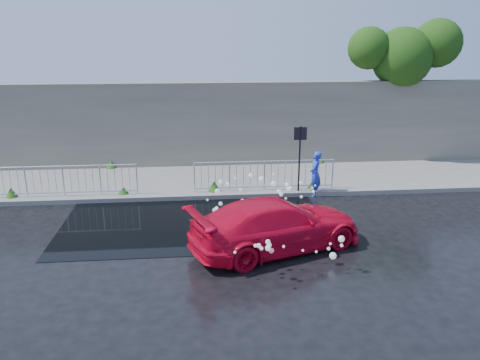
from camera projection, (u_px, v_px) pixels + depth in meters
name	position (u px, v px, depth m)	size (l,w,h in m)	color
ground	(178.00, 234.00, 13.48)	(90.00, 90.00, 0.00)	black
pavement	(182.00, 181.00, 18.22)	(30.00, 4.00, 0.15)	#63625E
curb	(180.00, 197.00, 16.32)	(30.00, 0.25, 0.16)	#63625E
retaining_wall	(182.00, 125.00, 19.78)	(30.00, 0.60, 3.50)	#635F53
puddle	(195.00, 220.00, 14.48)	(8.00, 5.00, 0.01)	black
sign_post	(300.00, 148.00, 16.31)	(0.45, 0.06, 2.50)	black
tree	(406.00, 53.00, 20.01)	(4.93, 2.58, 6.24)	#332114
railing_left	(63.00, 180.00, 16.10)	(5.05, 0.05, 1.10)	silver
railing_right	(264.00, 174.00, 16.73)	(5.05, 0.05, 1.10)	silver
weeds	(175.00, 179.00, 17.63)	(12.17, 3.93, 0.38)	#215115
water_spray	(261.00, 211.00, 13.40)	(3.55, 5.52, 1.03)	white
red_car	(277.00, 225.00, 12.38)	(1.92, 4.71, 1.37)	red
person	(315.00, 174.00, 16.53)	(0.59, 0.39, 1.62)	blue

